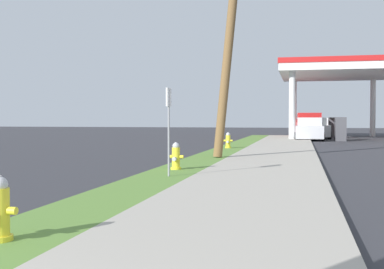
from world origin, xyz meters
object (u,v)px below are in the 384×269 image
fire_hydrant_third (228,141)px  utility_pole_midground (229,38)px  car_white_by_near_pump (316,129)px  car_silver_by_far_pump (310,130)px  street_sign_post (169,113)px  truck_red_at_forecourt (308,126)px  fire_hydrant_second (176,158)px

fire_hydrant_third → utility_pole_midground: (0.80, -5.21, 3.97)m
car_white_by_near_pump → car_silver_by_far_pump: same height
street_sign_post → truck_red_at_forecourt: 30.83m
fire_hydrant_second → truck_red_at_forecourt: 29.31m
fire_hydrant_second → truck_red_at_forecourt: (3.92, 29.04, 0.47)m
car_white_by_near_pump → car_silver_by_far_pump: size_ratio=1.01×
fire_hydrant_third → utility_pole_midground: bearing=-81.2°
car_white_by_near_pump → car_silver_by_far_pump: 3.54m
fire_hydrant_second → fire_hydrant_third: size_ratio=1.00×
car_white_by_near_pump → utility_pole_midground: bearing=-99.9°
car_white_by_near_pump → truck_red_at_forecourt: 3.62m
fire_hydrant_third → car_white_by_near_pump: (4.45, 15.60, 0.28)m
truck_red_at_forecourt → fire_hydrant_second: bearing=-97.7°
fire_hydrant_third → truck_red_at_forecourt: size_ratio=0.14×
utility_pole_midground → street_sign_post: size_ratio=3.98×
fire_hydrant_third → utility_pole_midground: size_ratio=0.09×
truck_red_at_forecourt → fire_hydrant_third: bearing=-101.6°
car_silver_by_far_pump → truck_red_at_forecourt: truck_red_at_forecourt is taller
fire_hydrant_third → car_white_by_near_pump: size_ratio=0.16×
street_sign_post → car_white_by_near_pump: street_sign_post is taller
car_white_by_near_pump → street_sign_post: bearing=-98.8°
street_sign_post → truck_red_at_forecourt: bearing=83.1°
street_sign_post → truck_red_at_forecourt: (3.69, 30.60, -0.72)m
utility_pole_midground → truck_red_at_forecourt: (3.13, 24.38, -3.50)m
car_silver_by_far_pump → truck_red_at_forecourt: (0.02, 7.07, 0.19)m
fire_hydrant_second → street_sign_post: bearing=-81.7°
fire_hydrant_third → fire_hydrant_second: bearing=-89.9°
fire_hydrant_second → car_white_by_near_pump: (4.43, 25.47, 0.28)m
fire_hydrant_third → street_sign_post: 11.49m
car_silver_by_far_pump → car_white_by_near_pump: bearing=81.4°
fire_hydrant_third → street_sign_post: street_sign_post is taller
utility_pole_midground → car_white_by_near_pump: 21.44m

